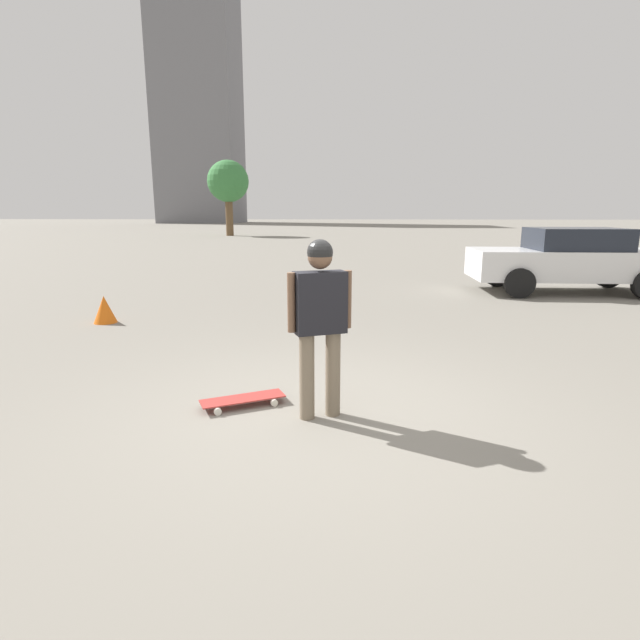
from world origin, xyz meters
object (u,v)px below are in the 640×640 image
(person, at_px, (320,314))
(car_parked_near, at_px, (570,259))
(traffic_cone, at_px, (105,309))
(skateboard, at_px, (243,399))

(person, xyz_separation_m, car_parked_near, (7.54, -5.41, -0.20))
(traffic_cone, bearing_deg, car_parked_near, -67.98)
(person, distance_m, traffic_cone, 5.47)
(person, height_order, car_parked_near, person)
(car_parked_near, xyz_separation_m, traffic_cone, (-3.76, 9.29, -0.54))
(skateboard, height_order, traffic_cone, traffic_cone)
(skateboard, bearing_deg, car_parked_near, -156.60)
(person, xyz_separation_m, traffic_cone, (3.78, 3.89, -0.74))
(traffic_cone, bearing_deg, skateboard, -138.88)
(person, height_order, traffic_cone, person)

